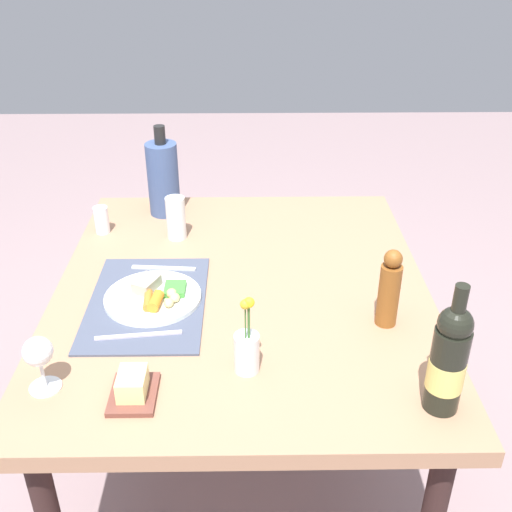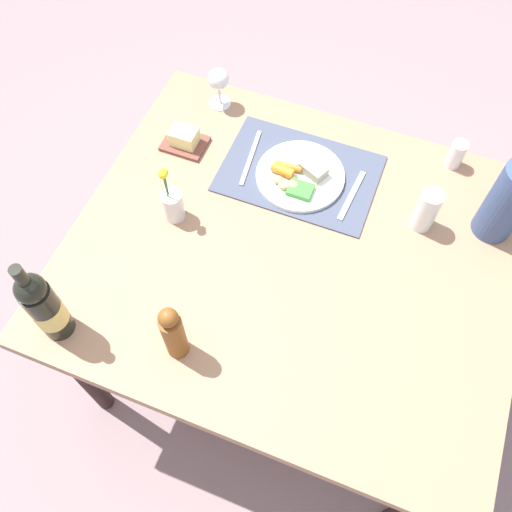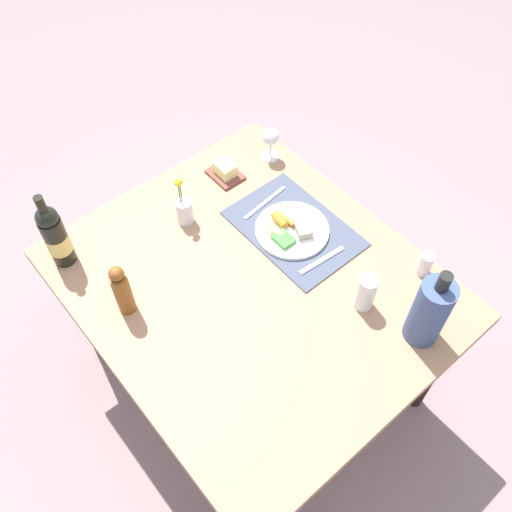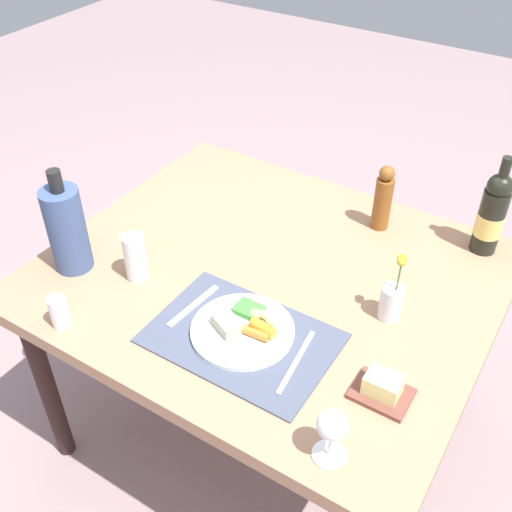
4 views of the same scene
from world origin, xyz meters
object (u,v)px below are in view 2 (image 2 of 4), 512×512
object	(u,v)px
knife	(251,157)
wine_bottle	(44,306)
butter_dish	(184,139)
water_tumbler	(426,212)
fork	(352,195)
wine_glass	(218,81)
dinner_plate	(300,176)
salt_shaker	(456,154)
flower_vase	(172,203)
cooler_bottle	(508,201)
pepper_mill	(173,333)
dining_table	(294,263)

from	to	relation	value
knife	wine_bottle	world-z (taller)	wine_bottle
butter_dish	water_tumbler	xyz separation A→B (m)	(-0.73, 0.02, 0.04)
fork	wine_glass	size ratio (longest dim) A/B	1.39
dinner_plate	knife	bearing A→B (deg)	-6.55
wine_glass	salt_shaker	bearing A→B (deg)	-178.26
salt_shaker	flower_vase	size ratio (longest dim) A/B	0.44
butter_dish	flower_vase	world-z (taller)	flower_vase
wine_bottle	knife	bearing A→B (deg)	-109.90
cooler_bottle	pepper_mill	world-z (taller)	cooler_bottle
dinner_plate	salt_shaker	world-z (taller)	salt_shaker
dining_table	knife	xyz separation A→B (m)	(0.23, -0.25, 0.08)
salt_shaker	water_tumbler	distance (m)	0.25
butter_dish	flower_vase	xyz separation A→B (m)	(-0.08, 0.24, 0.04)
dinner_plate	water_tumbler	bearing A→B (deg)	176.04
wine_bottle	flower_vase	size ratio (longest dim) A/B	1.50
knife	cooler_bottle	distance (m)	0.72
fork	flower_vase	bearing A→B (deg)	33.58
salt_shaker	wine_bottle	world-z (taller)	wine_bottle
wine_bottle	flower_vase	distance (m)	0.43
knife	flower_vase	bearing A→B (deg)	58.75
dining_table	cooler_bottle	xyz separation A→B (m)	(-0.48, -0.27, 0.20)
cooler_bottle	butter_dish	size ratio (longest dim) A/B	2.37
dinner_plate	water_tumbler	size ratio (longest dim) A/B	1.87
flower_vase	pepper_mill	distance (m)	0.40
fork	butter_dish	world-z (taller)	butter_dish
dinner_plate	water_tumbler	xyz separation A→B (m)	(-0.36, 0.03, 0.04)
dining_table	butter_dish	distance (m)	0.50
dining_table	salt_shaker	size ratio (longest dim) A/B	13.59
dining_table	butter_dish	bearing A→B (deg)	-27.95
fork	butter_dish	distance (m)	0.53
fork	pepper_mill	world-z (taller)	pepper_mill
water_tumbler	flower_vase	world-z (taller)	flower_vase
dining_table	dinner_plate	size ratio (longest dim) A/B	4.68
pepper_mill	cooler_bottle	bearing A→B (deg)	-135.91
water_tumbler	flower_vase	distance (m)	0.68
cooler_bottle	wine_bottle	xyz separation A→B (m)	(0.95, 0.69, -0.01)
dinner_plate	cooler_bottle	world-z (taller)	cooler_bottle
salt_shaker	wine_bottle	bearing A→B (deg)	47.28
butter_dish	pepper_mill	bearing A→B (deg)	113.66
fork	water_tumbler	size ratio (longest dim) A/B	1.35
fork	cooler_bottle	size ratio (longest dim) A/B	0.60
cooler_bottle	water_tumbler	world-z (taller)	cooler_bottle
fork	water_tumbler	world-z (taller)	water_tumbler
flower_vase	pepper_mill	bearing A→B (deg)	116.75
dining_table	flower_vase	size ratio (longest dim) A/B	6.00
dinner_plate	wine_glass	bearing A→B (deg)	-30.35
fork	flower_vase	size ratio (longest dim) A/B	0.93
salt_shaker	wine_bottle	distance (m)	1.19
dinner_plate	butter_dish	distance (m)	0.37
dinner_plate	wine_bottle	xyz separation A→B (m)	(0.40, 0.66, 0.11)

